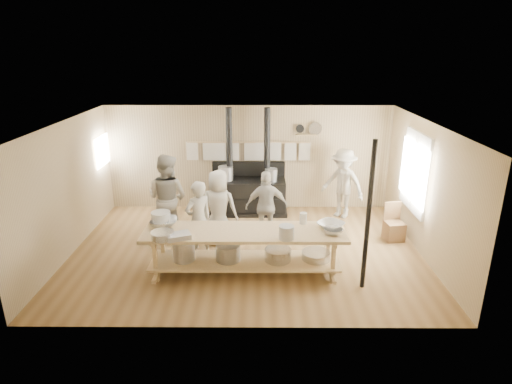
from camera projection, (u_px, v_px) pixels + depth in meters
ground at (246, 251)px, 8.71m from camera, size 7.00×7.00×0.00m
room_shell at (246, 174)px, 8.18m from camera, size 7.00×7.00×7.00m
window_right at (415, 172)px, 8.77m from camera, size 0.09×1.50×1.65m
left_opening at (102, 151)px, 10.10m from camera, size 0.00×0.90×0.90m
stove at (248, 193)px, 10.54m from camera, size 1.90×0.75×2.60m
towel_rail at (248, 149)px, 10.47m from camera, size 3.00×0.04×0.47m
back_wall_shelf at (309, 131)px, 10.35m from camera, size 0.63×0.14×0.32m
prep_table at (244, 247)px, 7.69m from camera, size 3.60×0.90×0.85m
support_post at (368, 217)px, 7.00m from camera, size 0.08×0.08×2.60m
cook_far_left at (198, 220)px, 8.21m from camera, size 0.68×0.65×1.57m
cook_left at (167, 198)px, 8.95m from camera, size 1.12×1.01×1.88m
cook_center at (219, 208)px, 8.80m from camera, size 0.87×0.66×1.60m
cook_right at (267, 206)px, 8.99m from camera, size 0.92×0.45×1.52m
cook_by_window at (343, 184)px, 10.18m from camera, size 1.24×1.17×1.69m
chair at (394, 229)px, 9.15m from camera, size 0.42×0.42×0.80m
bowl_white_a at (165, 222)px, 7.82m from camera, size 0.49×0.49×0.11m
bowl_steel_a at (159, 224)px, 7.74m from camera, size 0.48×0.48×0.11m
bowl_white_b at (331, 225)px, 7.68m from camera, size 0.64×0.64×0.11m
bowl_steel_b at (333, 231)px, 7.44m from camera, size 0.45×0.45×0.11m
roasting_pan at (178, 236)px, 7.26m from camera, size 0.47×0.40×0.09m
mixing_bowl_large at (163, 235)px, 7.26m from camera, size 0.44×0.44×0.13m
bucket_galv at (286, 232)px, 7.23m from camera, size 0.33×0.33×0.24m
deep_bowl_enamel at (161, 218)px, 7.87m from camera, size 0.46×0.46×0.22m
pitcher at (303, 218)px, 7.86m from camera, size 0.15×0.15×0.21m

